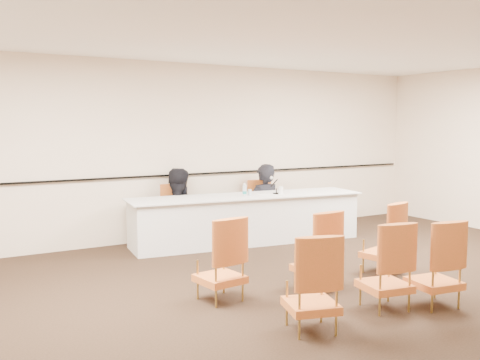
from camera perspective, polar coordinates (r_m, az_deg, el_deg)
name	(u,v)px	position (r m, az deg, el deg)	size (l,w,h in m)	color
floor	(342,301)	(6.20, 10.78, -12.53)	(10.00, 10.00, 0.00)	black
ceiling	(347,25)	(5.98, 11.36, 15.90)	(10.00, 10.00, 0.00)	white
wall_back	(189,151)	(9.28, -5.51, 3.09)	(10.00, 0.04, 3.00)	beige
wall_rail	(190,174)	(9.27, -5.39, 0.62)	(9.80, 0.04, 0.03)	black
panel_table	(247,219)	(8.89, 0.72, -4.17)	(3.95, 0.91, 0.79)	silver
panelist_main	(264,214)	(9.67, 2.57, -3.63)	(0.66, 0.43, 1.81)	black
panelist_main_chair	(264,207)	(9.65, 2.57, -2.90)	(0.50, 0.50, 0.95)	#A8611E
panelist_second	(176,220)	(9.09, -6.80, -4.30)	(0.86, 0.67, 1.76)	black
panelist_second_chair	(176,213)	(9.06, -6.81, -3.51)	(0.50, 0.50, 0.95)	#A8611E
papers	(266,194)	(8.97, 2.74, -1.52)	(0.30, 0.22, 0.00)	white
microphone	(276,185)	(8.99, 3.90, -0.57)	(0.11, 0.21, 0.29)	black
water_bottle	(245,190)	(8.69, 0.49, -1.03)	(0.07, 0.07, 0.22)	teal
drinking_glass	(250,192)	(8.82, 1.03, -1.33)	(0.06, 0.06, 0.10)	silver
coffee_cup	(281,190)	(8.99, 4.36, -1.12)	(0.08, 0.08, 0.13)	white
aud_chair_front_left	(220,258)	(5.99, -2.16, -8.37)	(0.50, 0.50, 0.95)	#A8611E
aud_chair_front_mid	(317,250)	(6.46, 8.17, -7.36)	(0.50, 0.50, 0.95)	#A8611E
aud_chair_front_right	(383,238)	(7.31, 15.03, -5.95)	(0.50, 0.50, 0.95)	#A8611E
aud_chair_back_left	(311,282)	(5.17, 7.61, -10.73)	(0.50, 0.50, 0.95)	#A8611E
aud_chair_back_mid	(385,265)	(5.92, 15.21, -8.74)	(0.50, 0.50, 0.95)	#A8611E
aud_chair_back_right	(435,262)	(6.18, 20.06, -8.26)	(0.50, 0.50, 0.95)	#A8611E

